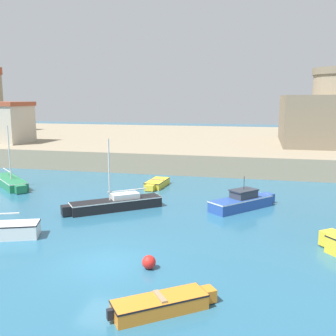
{
  "coord_description": "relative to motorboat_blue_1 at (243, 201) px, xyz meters",
  "views": [
    {
      "loc": [
        6.59,
        -15.7,
        7.41
      ],
      "look_at": [
        -0.41,
        13.85,
        2.0
      ],
      "focal_mm": 42.0,
      "sensor_mm": 36.0,
      "label": 1
    }
  ],
  "objects": [
    {
      "name": "ground_plane",
      "position": [
        -5.58,
        -10.63,
        -0.5
      ],
      "size": [
        200.0,
        200.0,
        0.0
      ],
      "primitive_type": "plane",
      "color": "#28607F"
    },
    {
      "name": "quay_seawall",
      "position": [
        -5.58,
        30.19,
        0.52
      ],
      "size": [
        120.0,
        40.0,
        2.03
      ],
      "primitive_type": "cube",
      "color": "gray",
      "rests_on": "ground"
    },
    {
      "name": "motorboat_blue_1",
      "position": [
        0.0,
        0.0,
        0.0
      ],
      "size": [
        4.42,
        4.8,
        2.22
      ],
      "color": "#284C9E",
      "rests_on": "ground"
    },
    {
      "name": "dinghy_yellow_3",
      "position": [
        -7.42,
        5.14,
        -0.2
      ],
      "size": [
        1.54,
        3.86,
        0.62
      ],
      "color": "yellow",
      "rests_on": "ground"
    },
    {
      "name": "sailboat_black_4",
      "position": [
        -8.3,
        -2.3,
        -0.05
      ],
      "size": [
        5.9,
        4.96,
        4.83
      ],
      "color": "black",
      "rests_on": "ground"
    },
    {
      "name": "sailboat_green_5",
      "position": [
        -19.55,
        2.33,
        -0.1
      ],
      "size": [
        5.62,
        5.09,
        5.19
      ],
      "color": "#237A4C",
      "rests_on": "ground"
    },
    {
      "name": "dinghy_orange_6",
      "position": [
        -2.12,
        -13.99,
        -0.19
      ],
      "size": [
        3.57,
        2.94,
        0.63
      ],
      "color": "orange",
      "rests_on": "ground"
    },
    {
      "name": "mooring_buoy",
      "position": [
        -3.55,
        -10.69,
        -0.19
      ],
      "size": [
        0.61,
        0.61,
        0.61
      ],
      "primitive_type": "sphere",
      "color": "red",
      "rests_on": "ground"
    },
    {
      "name": "harbor_shed_near_wharf",
      "position": [
        -29.58,
        15.7,
        4.04
      ],
      "size": [
        6.07,
        5.31,
        4.95
      ],
      "color": "#BCB29E",
      "rests_on": "quay_seawall"
    }
  ]
}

